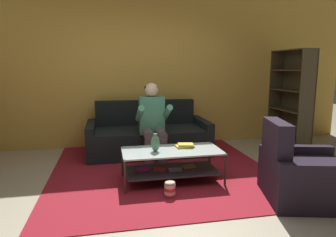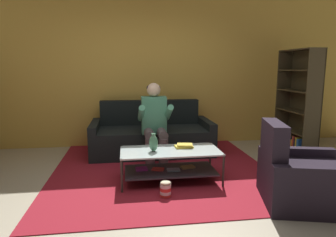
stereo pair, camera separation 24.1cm
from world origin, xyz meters
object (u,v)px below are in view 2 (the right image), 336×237
at_px(armchair, 301,178).
at_px(popcorn_tub, 166,189).
at_px(vase, 153,143).
at_px(coffee_table, 170,161).
at_px(person_seated_center, 155,120).
at_px(couch, 152,136).
at_px(book_stack, 184,146).
at_px(bookshelf, 298,113).

distance_m(armchair, popcorn_tub, 1.48).
bearing_deg(vase, coffee_table, 6.26).
bearing_deg(coffee_table, person_seated_center, 98.21).
xyz_separation_m(person_seated_center, vase, (-0.10, -0.83, -0.14)).
bearing_deg(couch, book_stack, -75.76).
relative_size(vase, popcorn_tub, 1.18).
bearing_deg(vase, couch, 86.06).
distance_m(person_seated_center, popcorn_tub, 1.40).
xyz_separation_m(armchair, popcorn_tub, (-1.42, 0.36, -0.19)).
xyz_separation_m(vase, book_stack, (0.42, 0.12, -0.09)).
relative_size(vase, bookshelf, 0.13).
xyz_separation_m(vase, bookshelf, (2.66, 1.19, 0.14)).
bearing_deg(armchair, coffee_table, 147.41).
bearing_deg(book_stack, vase, -163.86).
relative_size(coffee_table, armchair, 1.22).
relative_size(couch, bookshelf, 1.15).
height_order(couch, person_seated_center, person_seated_center).
bearing_deg(coffee_table, bookshelf, 25.51).
bearing_deg(armchair, vase, 151.89).
bearing_deg(person_seated_center, bookshelf, 8.02).
height_order(vase, armchair, armchair).
relative_size(couch, popcorn_tub, 10.45).
height_order(couch, coffee_table, couch).
distance_m(couch, vase, 1.41).
height_order(vase, popcorn_tub, vase).
height_order(book_stack, popcorn_tub, book_stack).
relative_size(couch, vase, 8.82).
bearing_deg(book_stack, popcorn_tub, -119.80).
bearing_deg(bookshelf, couch, 175.56).
bearing_deg(popcorn_tub, vase, 101.59).
distance_m(couch, popcorn_tub, 1.85).
distance_m(couch, book_stack, 1.32).
distance_m(vase, popcorn_tub, 0.63).
bearing_deg(bookshelf, armchair, -119.80).
distance_m(coffee_table, popcorn_tub, 0.52).
height_order(vase, bookshelf, bookshelf).
xyz_separation_m(book_stack, bookshelf, (2.24, 1.07, 0.23)).
distance_m(person_seated_center, coffee_table, 0.90).
xyz_separation_m(coffee_table, vase, (-0.21, -0.02, 0.25)).
height_order(couch, bookshelf, bookshelf).
distance_m(coffee_table, book_stack, 0.28).
height_order(coffee_table, vase, vase).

